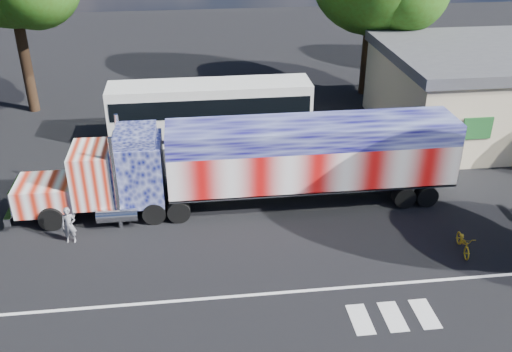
{
  "coord_description": "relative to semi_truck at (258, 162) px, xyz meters",
  "views": [
    {
      "loc": [
        -2.8,
        -19.84,
        13.98
      ],
      "look_at": [
        0.0,
        3.0,
        1.9
      ],
      "focal_mm": 40.0,
      "sensor_mm": 36.0,
      "label": 1
    }
  ],
  "objects": [
    {
      "name": "woman",
      "position": [
        -8.4,
        -2.21,
        -1.44
      ],
      "size": [
        0.63,
        0.43,
        1.67
      ],
      "primitive_type": "imported",
      "rotation": [
        0.0,
        0.0,
        -0.05
      ],
      "color": "slate",
      "rests_on": "ground"
    },
    {
      "name": "lane_markings",
      "position": [
        1.54,
        -7.48,
        -2.27
      ],
      "size": [
        30.0,
        2.67,
        0.01
      ],
      "color": "silver",
      "rests_on": "ground"
    },
    {
      "name": "bicycle",
      "position": [
        8.07,
        -4.96,
        -1.83
      ],
      "size": [
        0.85,
        1.77,
        0.89
      ],
      "primitive_type": "imported",
      "rotation": [
        0.0,
        0.0,
        -0.16
      ],
      "color": "gold",
      "rests_on": "ground"
    },
    {
      "name": "semi_truck",
      "position": [
        0.0,
        0.0,
        0.0
      ],
      "size": [
        20.71,
        3.27,
        4.42
      ],
      "color": "black",
      "rests_on": "ground"
    },
    {
      "name": "ground",
      "position": [
        -0.17,
        -3.71,
        -2.27
      ],
      "size": [
        100.0,
        100.0,
        0.0
      ],
      "primitive_type": "plane",
      "color": "black"
    },
    {
      "name": "coach_bus",
      "position": [
        -1.79,
        8.12,
        -0.49
      ],
      "size": [
        11.82,
        2.75,
        3.44
      ],
      "color": "silver",
      "rests_on": "ground"
    }
  ]
}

